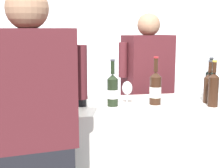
# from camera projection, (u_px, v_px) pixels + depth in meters

# --- Properties ---
(wall_back) EXTENTS (8.00, 0.10, 2.80)m
(wall_back) POSITION_uv_depth(u_px,v_px,m) (86.00, 34.00, 4.85)
(wall_back) COLOR silver
(wall_back) RESTS_ON ground_plane
(counter) EXTENTS (2.24, 0.62, 0.95)m
(counter) POSITION_uv_depth(u_px,v_px,m) (119.00, 165.00, 2.48)
(counter) COLOR beige
(counter) RESTS_ON ground_plane
(wine_bottle_0) EXTENTS (0.08, 0.08, 0.32)m
(wine_bottle_0) POSITION_uv_depth(u_px,v_px,m) (209.00, 87.00, 2.43)
(wine_bottle_0) COLOR black
(wine_bottle_0) RESTS_ON counter
(wine_bottle_1) EXTENTS (0.07, 0.07, 0.33)m
(wine_bottle_1) POSITION_uv_depth(u_px,v_px,m) (57.00, 88.00, 2.40)
(wine_bottle_1) COLOR black
(wine_bottle_1) RESTS_ON counter
(wine_bottle_3) EXTENTS (0.07, 0.07, 0.34)m
(wine_bottle_3) POSITION_uv_depth(u_px,v_px,m) (81.00, 89.00, 2.32)
(wine_bottle_3) COLOR black
(wine_bottle_3) RESTS_ON counter
(wine_bottle_4) EXTENTS (0.08, 0.08, 0.33)m
(wine_bottle_4) POSITION_uv_depth(u_px,v_px,m) (113.00, 90.00, 2.33)
(wine_bottle_4) COLOR black
(wine_bottle_4) RESTS_ON counter
(wine_bottle_5) EXTENTS (0.07, 0.07, 0.33)m
(wine_bottle_5) POSITION_uv_depth(u_px,v_px,m) (213.00, 88.00, 2.31)
(wine_bottle_5) COLOR black
(wine_bottle_5) RESTS_ON counter
(wine_bottle_6) EXTENTS (0.08, 0.08, 0.33)m
(wine_bottle_6) POSITION_uv_depth(u_px,v_px,m) (57.00, 93.00, 2.21)
(wine_bottle_6) COLOR black
(wine_bottle_6) RESTS_ON counter
(wine_bottle_7) EXTENTS (0.08, 0.08, 0.35)m
(wine_bottle_7) POSITION_uv_depth(u_px,v_px,m) (155.00, 88.00, 2.38)
(wine_bottle_7) COLOR black
(wine_bottle_7) RESTS_ON counter
(wine_bottle_8) EXTENTS (0.08, 0.08, 0.33)m
(wine_bottle_8) POSITION_uv_depth(u_px,v_px,m) (210.00, 83.00, 2.53)
(wine_bottle_8) COLOR black
(wine_bottle_8) RESTS_ON counter
(wine_glass) EXTENTS (0.08, 0.08, 0.17)m
(wine_glass) POSITION_uv_depth(u_px,v_px,m) (127.00, 89.00, 2.37)
(wine_glass) COLOR silver
(wine_glass) RESTS_ON counter
(person_server) EXTENTS (0.59, 0.36, 1.63)m
(person_server) POSITION_uv_depth(u_px,v_px,m) (147.00, 102.00, 3.16)
(person_server) COLOR black
(person_server) RESTS_ON ground_plane
(person_guest) EXTENTS (0.60, 0.31, 1.71)m
(person_guest) POSITION_uv_depth(u_px,v_px,m) (33.00, 153.00, 1.78)
(person_guest) COLOR black
(person_guest) RESTS_ON ground_plane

